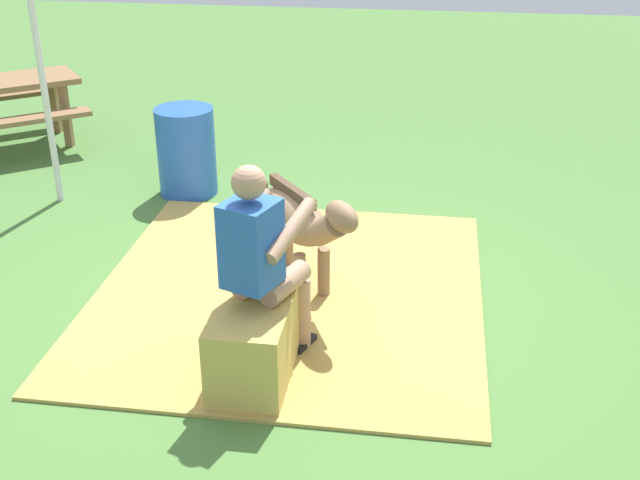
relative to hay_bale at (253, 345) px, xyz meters
name	(u,v)px	position (x,y,z in m)	size (l,w,h in m)	color
ground_plane	(288,302)	(0.96, -0.03, -0.26)	(24.00, 24.00, 0.00)	#4C7A38
hay_patch	(289,292)	(1.09, -0.02, -0.25)	(3.02, 2.82, 0.02)	tan
hay_bale	(253,345)	(0.00, 0.00, 0.00)	(0.73, 0.45, 0.51)	tan
person_seated	(263,257)	(0.16, -0.04, 0.52)	(0.72, 0.56, 1.39)	tan
pony_standing	(298,221)	(1.17, -0.08, 0.30)	(1.14, 0.97, 0.92)	#8C6B4C
water_barrel	(186,151)	(2.88, 1.28, 0.16)	(0.55, 0.55, 0.83)	blue
tent_pole_right	(41,67)	(2.52, 2.42, 1.00)	(0.06, 0.06, 2.51)	silver
picnic_bench	(5,96)	(3.87, 3.58, 0.32)	(1.95, 1.98, 0.75)	olive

